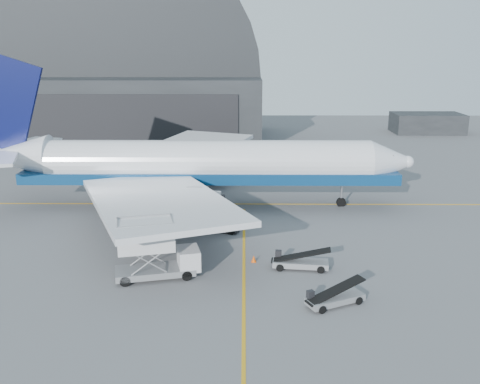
{
  "coord_description": "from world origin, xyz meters",
  "views": [
    {
      "loc": [
        0.01,
        -38.97,
        17.77
      ],
      "look_at": [
        -0.38,
        8.95,
        4.5
      ],
      "focal_mm": 40.0,
      "sensor_mm": 36.0,
      "label": 1
    }
  ],
  "objects_px": {
    "airliner": "(191,164)",
    "belt_loader_a": "(334,298)",
    "catering_truck": "(154,251)",
    "pushback_tug": "(222,223)",
    "belt_loader_b": "(300,262)"
  },
  "relations": [
    {
      "from": "pushback_tug",
      "to": "belt_loader_a",
      "type": "xyz_separation_m",
      "value": [
        8.59,
        -15.86,
        -0.19
      ]
    },
    {
      "from": "airliner",
      "to": "pushback_tug",
      "type": "relative_size",
      "value": 10.68
    },
    {
      "from": "catering_truck",
      "to": "pushback_tug",
      "type": "bearing_deg",
      "value": 53.59
    },
    {
      "from": "airliner",
      "to": "belt_loader_b",
      "type": "xyz_separation_m",
      "value": [
        10.48,
        -17.58,
        -4.31
      ]
    },
    {
      "from": "airliner",
      "to": "belt_loader_a",
      "type": "bearing_deg",
      "value": -62.81
    },
    {
      "from": "catering_truck",
      "to": "belt_loader_a",
      "type": "xyz_separation_m",
      "value": [
        13.43,
        -4.45,
        -1.75
      ]
    },
    {
      "from": "belt_loader_a",
      "to": "belt_loader_b",
      "type": "height_order",
      "value": "belt_loader_b"
    },
    {
      "from": "pushback_tug",
      "to": "airliner",
      "type": "bearing_deg",
      "value": 133.14
    },
    {
      "from": "catering_truck",
      "to": "belt_loader_a",
      "type": "bearing_deg",
      "value": -31.79
    },
    {
      "from": "airliner",
      "to": "pushback_tug",
      "type": "bearing_deg",
      "value": -65.36
    },
    {
      "from": "catering_truck",
      "to": "airliner",
      "type": "bearing_deg",
      "value": 73.18
    },
    {
      "from": "airliner",
      "to": "pushback_tug",
      "type": "xyz_separation_m",
      "value": [
        3.69,
        -8.04,
        -4.16
      ]
    },
    {
      "from": "pushback_tug",
      "to": "belt_loader_b",
      "type": "distance_m",
      "value": 11.71
    },
    {
      "from": "airliner",
      "to": "belt_loader_b",
      "type": "relative_size",
      "value": 10.15
    },
    {
      "from": "pushback_tug",
      "to": "belt_loader_b",
      "type": "relative_size",
      "value": 0.95
    }
  ]
}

